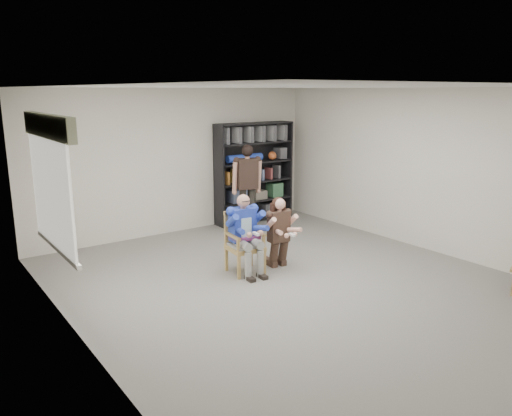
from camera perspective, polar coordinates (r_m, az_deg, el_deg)
room_shell at (r=6.99m, az=4.22°, el=2.10°), size 6.00×7.00×2.80m
floor at (r=7.39m, az=4.04°, el=-8.61°), size 6.00×7.00×0.01m
window_left at (r=6.50m, az=-22.26°, el=2.36°), size 0.16×2.00×1.75m
armchair at (r=7.65m, az=-1.26°, el=-4.00°), size 0.61×0.59×0.95m
seated_man at (r=7.61m, az=-1.27°, el=-2.98°), size 0.61×0.80×1.24m
kneeling_woman at (r=7.87m, az=2.71°, el=-2.84°), size 0.56×0.81×1.13m
bookshelf at (r=10.63m, az=-0.20°, el=4.08°), size 1.80×0.38×2.10m
standing_man at (r=9.59m, az=-1.00°, el=2.02°), size 0.61×0.45×1.76m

